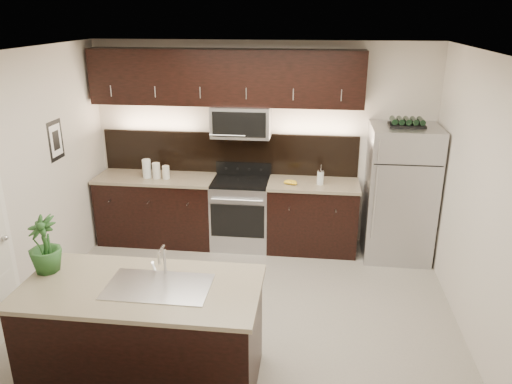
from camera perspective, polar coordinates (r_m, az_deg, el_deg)
ground at (r=5.47m, az=-1.71°, el=-13.83°), size 4.50×4.50×0.00m
room_walls at (r=4.72m, az=-3.33°, el=3.37°), size 4.52×4.02×2.71m
counter_run at (r=6.79m, az=-3.44°, el=-2.29°), size 3.51×0.65×0.94m
upper_fixtures at (r=6.49m, az=-3.28°, el=11.97°), size 3.49×0.40×1.66m
island at (r=4.48m, az=-12.60°, el=-15.56°), size 1.96×0.96×0.94m
sink_faucet at (r=4.19m, az=-11.08°, el=-10.34°), size 0.84×0.50×0.28m
refrigerator at (r=6.59m, az=16.09°, el=-0.13°), size 0.83×0.75×1.73m
wine_rack at (r=6.34m, az=16.88°, el=7.62°), size 0.43×0.26×0.10m
plant at (r=4.59m, az=-23.05°, el=-5.55°), size 0.37×0.37×0.50m
canisters at (r=6.77m, az=-11.58°, el=2.48°), size 0.37×0.13×0.25m
french_press at (r=6.45m, az=7.37°, el=1.70°), size 0.09×0.09×0.26m
bananas at (r=6.45m, az=3.62°, el=1.20°), size 0.21×0.18×0.06m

